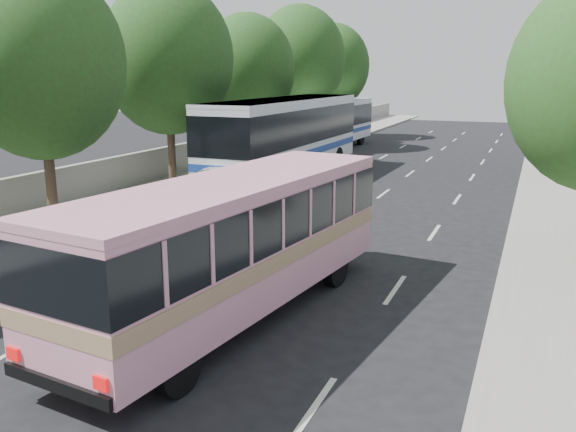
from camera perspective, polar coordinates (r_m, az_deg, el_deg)
The scene contains 15 objects.
ground at distance 13.61m, azimuth -11.74°, elevation -9.83°, with size 120.00×120.00×0.00m, color black.
sidewalk_left at distance 34.50m, azimuth -5.01°, elevation 4.57°, with size 4.00×90.00×0.15m, color #9E998E.
sidewalk_right at distance 30.77m, azimuth 24.45°, elevation 2.33°, with size 4.00×90.00×0.12m, color #9E998E.
low_wall at distance 35.24m, azimuth -7.66°, elevation 6.04°, with size 0.30×90.00×1.50m, color #9E998E.
tree_left_b at distance 22.52m, azimuth -22.21°, elevation 13.71°, with size 5.70×5.70×8.88m.
tree_left_c at distance 28.94m, azimuth -11.16°, elevation 14.73°, with size 6.00×6.00×9.35m.
tree_left_d at distance 35.85m, azimuth -3.77°, elevation 13.83°, with size 5.52×5.52×8.60m.
tree_left_e at distance 43.17m, azimuth 1.15°, elevation 14.82°, with size 6.30×6.30×9.82m.
tree_left_f at distance 50.76m, azimuth 4.30°, elevation 14.08°, with size 5.88×5.88×9.16m.
pink_bus at distance 13.15m, azimuth -5.03°, elevation -1.56°, with size 3.66×9.90×3.09m.
pink_taxi at distance 24.26m, azimuth -0.02°, elevation 2.33°, with size 1.57×3.90×1.33m, color #E21363.
white_pickup at distance 24.32m, azimuth -6.82°, elevation 2.56°, with size 2.21×5.43×1.58m, color white.
tour_coach_front at distance 30.56m, azimuth -0.26°, elevation 7.93°, with size 3.14×13.48×4.02m.
tour_coach_rear at distance 43.05m, azimuth 4.05°, elevation 8.93°, with size 2.87×11.35×3.37m.
taxi_roof_sign at distance 24.13m, azimuth -0.02°, elevation 4.09°, with size 0.55×0.18×0.18m, color silver.
Camera 1 is at (7.17, -10.29, 5.28)m, focal length 38.00 mm.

